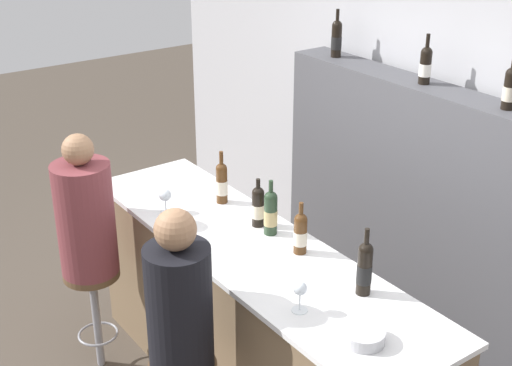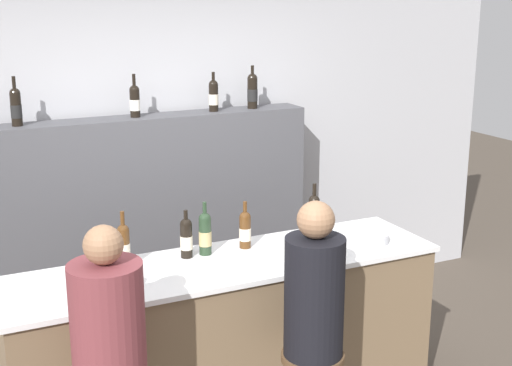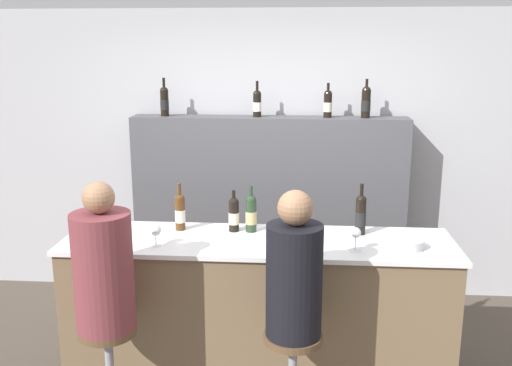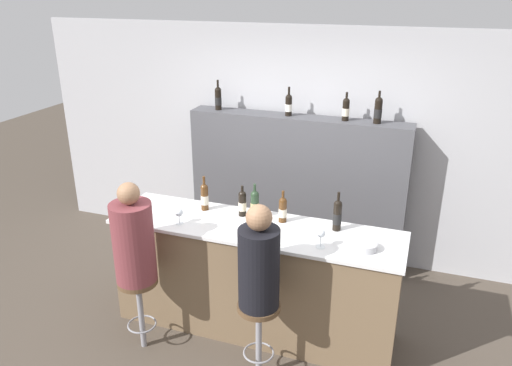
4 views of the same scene
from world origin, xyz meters
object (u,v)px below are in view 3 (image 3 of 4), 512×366
Objects in this scene: wine_bottle_counter_3 at (289,216)px; bar_stool_left at (109,352)px; guest_seated_left at (103,267)px; metal_bowl at (409,244)px; wine_bottle_counter_4 at (361,214)px; wine_bottle_backbar_0 at (164,101)px; wine_bottle_backbar_3 at (366,102)px; bar_stool_right at (293,359)px; wine_glass_1 at (356,234)px; guest_seated_right at (294,274)px; wine_bottle_counter_0 at (180,211)px; wine_bottle_backbar_2 at (328,103)px; wine_bottle_counter_2 at (251,213)px; wine_bottle_backbar_1 at (257,103)px; wine_bottle_counter_1 at (234,214)px; wine_glass_0 at (155,231)px.

bar_stool_left is (-1.03, -0.76, -0.63)m from wine_bottle_counter_3.
metal_bowl is at bearing 15.54° from guest_seated_left.
guest_seated_left is (-0.00, 0.00, 0.53)m from bar_stool_left.
wine_bottle_backbar_0 is at bearing 143.02° from wine_bottle_counter_4.
bar_stool_right is (-0.57, -1.96, -1.29)m from wine_bottle_backbar_3.
wine_glass_1 is 0.36m from metal_bowl.
wine_bottle_counter_4 reaches higher than metal_bowl.
wine_bottle_backbar_3 reaches higher than guest_seated_right.
bar_stool_left is at bearing -110.73° from wine_bottle_counter_0.
wine_bottle_counter_3 is at bearing 180.00° from wine_bottle_counter_4.
wine_bottle_counter_0 is 1.71m from wine_bottle_backbar_2.
wine_bottle_counter_2 is 2.10× the size of wine_glass_1.
wine_bottle_backbar_2 is at bearing 76.09° from wine_bottle_counter_3.
wine_bottle_backbar_1 is 2.44m from bar_stool_left.
wine_bottle_backbar_2 is (0.56, 1.20, 0.63)m from wine_bottle_counter_2.
wine_bottle_counter_3 is 0.99× the size of wine_bottle_backbar_2.
guest_seated_right is at bearing -60.98° from wine_bottle_counter_1.
wine_bottle_counter_2 is 0.75m from wine_glass_1.
wine_bottle_backbar_3 is 1.64m from metal_bowl.
wine_bottle_counter_4 reaches higher than bar_stool_left.
wine_bottle_counter_2 reaches higher than wine_bottle_counter_3.
wine_bottle_counter_1 is 1.16m from metal_bowl.
wine_bottle_counter_3 is 2.05× the size of wine_glass_0.
guest_seated_right is at bearing -119.82° from wine_bottle_counter_4.
wine_bottle_backbar_3 is (0.62, 1.20, 0.66)m from wine_bottle_counter_3.
wine_glass_0 is at bearing 64.76° from guest_seated_left.
wine_bottle_backbar_2 is at bearing 94.40° from wine_glass_1.
guest_seated_left is 1.25× the size of bar_stool_right.
guest_seated_left is at bearing -130.95° from wine_bottle_counter_1.
wine_glass_0 is (-1.31, -0.34, -0.04)m from wine_bottle_counter_4.
wine_glass_1 is (0.41, -0.34, -0.01)m from wine_bottle_counter_3.
wine_bottle_counter_0 is 1.00× the size of wine_bottle_backbar_3.
wine_bottle_backbar_3 reaches higher than guest_seated_left.
wine_bottle_backbar_1 is 0.35× the size of guest_seated_left.
wine_bottle_counter_2 is 1.10× the size of wine_bottle_counter_3.
bar_stool_right is (-0.43, -0.76, -0.65)m from wine_bottle_counter_4.
bar_stool_right is at bearing -25.56° from wine_glass_0.
wine_glass_0 is (-0.84, -0.34, -0.02)m from wine_bottle_counter_3.
bar_stool_left is (-0.73, -1.96, -1.27)m from wine_bottle_backbar_1.
wine_bottle_backbar_1 reaches higher than wine_glass_1.
wine_bottle_counter_3 is at bearing 160.98° from metal_bowl.
wine_glass_1 is at bearing -23.06° from wine_bottle_counter_1.
wine_bottle_counter_4 is 2.09m from wine_bottle_backbar_0.
wine_bottle_backbar_1 reaches higher than wine_bottle_backbar_2.
wine_bottle_counter_0 is 1.13× the size of wine_bottle_counter_3.
wine_bottle_backbar_3 is (1.73, 0.00, 0.01)m from wine_bottle_backbar_0.
wine_bottle_backbar_3 is 1.75× the size of metal_bowl.
wine_bottle_counter_0 reaches higher than wine_bottle_counter_3.
bar_stool_left is at bearing -153.39° from wine_bottle_counter_4.
bar_stool_right is (0.79, -0.76, -0.64)m from wine_bottle_counter_0.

